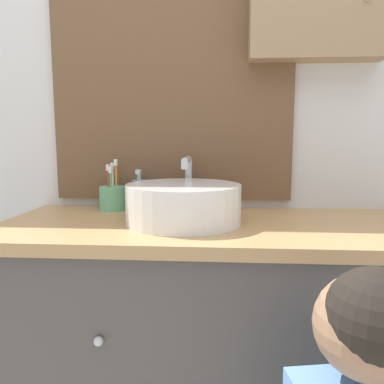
{
  "coord_description": "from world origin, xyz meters",
  "views": [
    {
      "loc": [
        -0.01,
        -0.77,
        1.15
      ],
      "look_at": [
        -0.08,
        0.29,
        1.0
      ],
      "focal_mm": 35.0,
      "sensor_mm": 36.0,
      "label": 1
    }
  ],
  "objects": [
    {
      "name": "sink_basin",
      "position": [
        -0.11,
        0.34,
        0.96
      ],
      "size": [
        0.35,
        0.39,
        0.19
      ],
      "color": "white",
      "rests_on": "vanity_counter"
    },
    {
      "name": "vanity_counter",
      "position": [
        0.0,
        0.34,
        0.45
      ],
      "size": [
        1.34,
        0.53,
        0.9
      ],
      "color": "#4C4742",
      "rests_on": "ground_plane"
    },
    {
      "name": "wall_back",
      "position": [
        0.01,
        0.62,
        1.29
      ],
      "size": [
        3.2,
        0.18,
        2.5
      ],
      "color": "silver",
      "rests_on": "ground_plane"
    },
    {
      "name": "soap_dispenser",
      "position": [
        -0.29,
        0.54,
        0.96
      ],
      "size": [
        0.05,
        0.05,
        0.14
      ],
      "color": "#6B93B2",
      "rests_on": "vanity_counter"
    },
    {
      "name": "toothbrush_holder",
      "position": [
        -0.38,
        0.52,
        0.95
      ],
      "size": [
        0.09,
        0.09,
        0.18
      ],
      "color": "#66B27F",
      "rests_on": "vanity_counter"
    }
  ]
}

